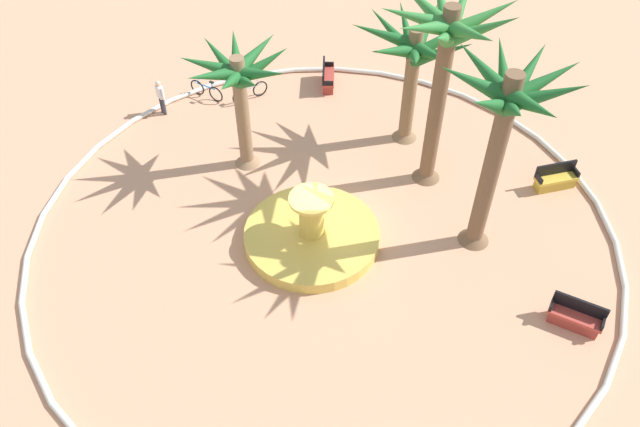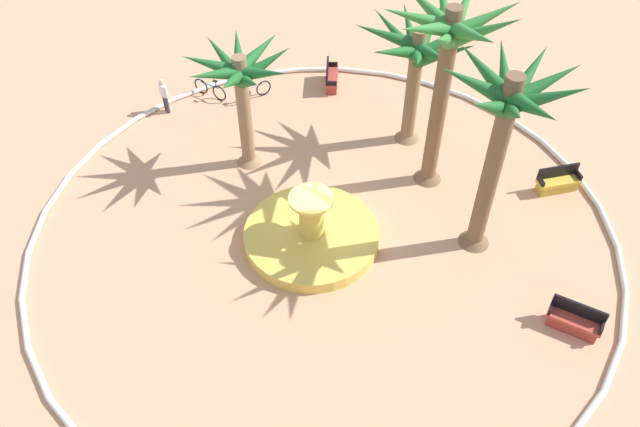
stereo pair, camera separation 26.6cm
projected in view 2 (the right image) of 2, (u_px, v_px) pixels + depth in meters
The scene contains 13 objects.
ground_plane at pixel (324, 231), 22.18m from camera, with size 80.00×80.00×0.00m, color tan.
plaza_curb at pixel (324, 229), 22.11m from camera, with size 20.16×20.16×0.20m, color silver.
fountain at pixel (312, 234), 21.65m from camera, with size 4.61×4.61×2.05m.
palm_tree_near_fountain at pixel (447, 52), 20.17m from camera, with size 4.51×4.39×7.23m.
palm_tree_by_curb at pixel (241, 81), 22.06m from camera, with size 3.94×3.99×4.93m.
palm_tree_mid_plaza at pixel (416, 56), 23.01m from camera, with size 4.61×4.55×5.09m.
palm_tree_far_side at pixel (505, 121), 18.15m from camera, with size 4.22×4.15×6.94m.
bench_east at pixel (331, 79), 28.09m from camera, with size 0.56×1.62×1.00m.
bench_west at pixel (574, 322), 19.12m from camera, with size 1.67×1.10×1.00m.
bench_north at pixel (558, 183), 23.39m from camera, with size 1.68×0.98×1.00m.
bicycle_red_frame at pixel (210, 89), 27.47m from camera, with size 1.56×0.83×0.94m.
bicycle_by_lamppost at pixel (253, 91), 27.35m from camera, with size 1.39×1.11×0.94m.
person_cyclist_helmet at pixel (164, 94), 26.35m from camera, with size 0.40×0.40×1.60m.
Camera 2 is at (-1.15, 15.01, 16.31)m, focal length 35.77 mm.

